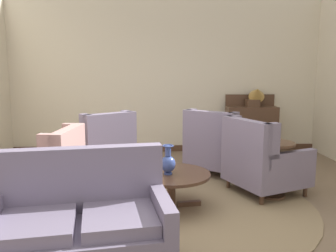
% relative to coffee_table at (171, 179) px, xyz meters
% --- Properties ---
extents(ground, '(9.13, 9.13, 0.00)m').
position_rel_coffee_table_xyz_m(ground, '(0.08, -0.22, -0.36)').
color(ground, brown).
extents(wall_back, '(6.31, 0.08, 3.06)m').
position_rel_coffee_table_xyz_m(wall_back, '(0.08, 3.05, 1.17)').
color(wall_back, beige).
rests_on(wall_back, ground).
extents(baseboard_back, '(6.15, 0.03, 0.12)m').
position_rel_coffee_table_xyz_m(baseboard_back, '(0.08, 2.99, -0.30)').
color(baseboard_back, '#4C3323').
rests_on(baseboard_back, ground).
extents(area_rug, '(3.31, 3.31, 0.01)m').
position_rel_coffee_table_xyz_m(area_rug, '(0.08, 0.08, -0.36)').
color(area_rug, '#847051').
rests_on(area_rug, ground).
extents(coffee_table, '(0.93, 0.93, 0.44)m').
position_rel_coffee_table_xyz_m(coffee_table, '(0.00, 0.00, 0.00)').
color(coffee_table, '#4C3323').
rests_on(coffee_table, ground).
extents(porcelain_vase, '(0.18, 0.18, 0.35)m').
position_rel_coffee_table_xyz_m(porcelain_vase, '(-0.04, -0.05, 0.21)').
color(porcelain_vase, '#384C93').
rests_on(porcelain_vase, coffee_table).
extents(settee, '(1.53, 0.99, 1.00)m').
position_rel_coffee_table_xyz_m(settee, '(-0.82, -1.34, 0.05)').
color(settee, slate).
rests_on(settee, ground).
extents(armchair_back_corner, '(1.21, 1.22, 1.03)m').
position_rel_coffee_table_xyz_m(armchair_back_corner, '(0.80, 1.39, 0.06)').
color(armchair_back_corner, slate).
rests_on(armchair_back_corner, ground).
extents(armchair_beside_settee, '(1.13, 1.17, 1.07)m').
position_rel_coffee_table_xyz_m(armchair_beside_settee, '(-0.94, 0.95, 0.08)').
color(armchair_beside_settee, slate).
rests_on(armchair_beside_settee, ground).
extents(armchair_far_left, '(0.99, 0.92, 0.98)m').
position_rel_coffee_table_xyz_m(armchair_far_left, '(-1.47, 0.03, 0.05)').
color(armchair_far_left, tan).
rests_on(armchair_far_left, ground).
extents(armchair_near_window, '(1.15, 1.13, 1.02)m').
position_rel_coffee_table_xyz_m(armchair_near_window, '(1.23, 0.46, 0.06)').
color(armchair_near_window, slate).
rests_on(armchair_near_window, ground).
extents(side_table, '(0.52, 0.52, 0.73)m').
position_rel_coffee_table_xyz_m(side_table, '(1.33, 0.30, 0.08)').
color(side_table, '#4C3323').
rests_on(side_table, ground).
extents(sideboard, '(0.98, 0.36, 1.15)m').
position_rel_coffee_table_xyz_m(sideboard, '(1.75, 2.75, 0.16)').
color(sideboard, '#4C3323').
rests_on(sideboard, ground).
extents(gramophone, '(0.38, 0.45, 0.48)m').
position_rel_coffee_table_xyz_m(gramophone, '(1.79, 2.67, 0.79)').
color(gramophone, '#4C3323').
rests_on(gramophone, sideboard).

